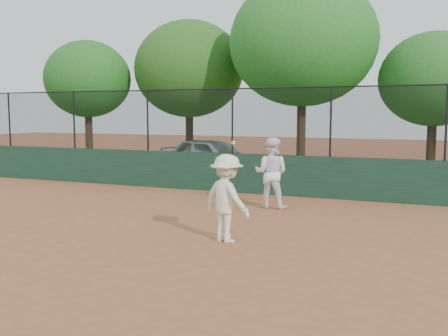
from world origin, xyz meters
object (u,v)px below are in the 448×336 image
at_px(player_main, 227,198).
at_px(tree_0, 87,80).
at_px(parked_car, 213,158).
at_px(tree_2, 303,42).
at_px(tree_3, 434,80).
at_px(player_second, 271,173).
at_px(tree_1, 189,69).

bearing_deg(player_main, tree_0, 136.92).
distance_m(parked_car, tree_2, 5.91).
height_order(parked_car, tree_2, tree_2).
xyz_separation_m(player_main, tree_0, (-11.34, 10.61, 3.14)).
xyz_separation_m(player_main, tree_3, (3.57, 11.97, 2.85)).
xyz_separation_m(parked_car, tree_3, (7.56, 3.57, 2.93)).
relative_size(player_second, tree_2, 0.23).
bearing_deg(parked_car, tree_0, 89.68).
bearing_deg(tree_2, player_main, -83.29).
xyz_separation_m(player_main, tree_2, (-1.32, 11.18, 4.40)).
bearing_deg(tree_1, tree_0, -161.18).
relative_size(parked_car, tree_1, 0.68).
distance_m(player_second, tree_2, 8.80).
height_order(player_main, tree_2, tree_2).
bearing_deg(player_second, parked_car, -55.21).
height_order(player_main, tree_1, tree_1).
bearing_deg(player_second, tree_1, -55.63).
height_order(tree_0, tree_3, tree_0).
distance_m(tree_1, tree_2, 5.66).
height_order(parked_car, player_second, player_second).
distance_m(tree_0, tree_1, 4.79).
xyz_separation_m(tree_1, tree_3, (10.40, -0.18, -0.73)).
height_order(player_second, tree_0, tree_0).
bearing_deg(parked_car, player_second, -125.45).
xyz_separation_m(parked_car, player_second, (3.77, -4.80, 0.15)).
xyz_separation_m(player_second, tree_3, (3.79, 8.38, 2.78)).
xyz_separation_m(player_second, tree_2, (-1.09, 7.59, 4.32)).
bearing_deg(tree_0, player_main, -43.08).
distance_m(tree_0, tree_2, 10.12).
distance_m(tree_0, tree_3, 14.97).
height_order(player_second, tree_1, tree_1).
height_order(player_second, player_main, player_main).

